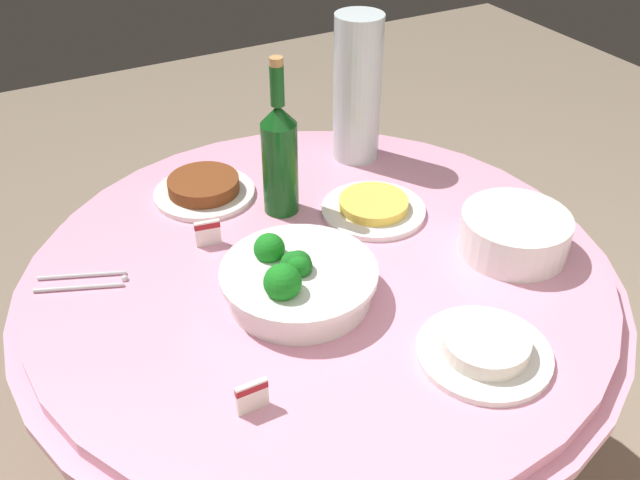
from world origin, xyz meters
TOP-DOWN VIEW (x-y plane):
  - buffet_table at (0.00, 0.00)m, footprint 1.16×1.16m
  - broccoli_bowl at (0.09, 0.07)m, footprint 0.28×0.28m
  - plate_stack at (-0.35, 0.15)m, footprint 0.21×0.21m
  - wine_bottle at (-0.01, -0.20)m, footprint 0.07×0.07m
  - decorative_fruit_vase at (-0.27, -0.33)m, footprint 0.11×0.11m
  - serving_tongs at (0.41, -0.15)m, footprint 0.16×0.10m
  - food_plate_stir_fry at (0.11, -0.33)m, footprint 0.22×0.22m
  - food_plate_fried_egg at (-0.18, -0.10)m, footprint 0.22×0.22m
  - food_plate_rice at (-0.11, 0.35)m, footprint 0.22×0.22m
  - label_placard_front at (0.26, 0.27)m, footprint 0.05×0.01m
  - label_placard_mid at (0.17, -0.15)m, footprint 0.05×0.02m

SIDE VIEW (x-z plane):
  - buffet_table at x=0.00m, z-range 0.01..0.75m
  - serving_tongs at x=0.41m, z-range 0.74..0.75m
  - food_plate_fried_egg at x=-0.18m, z-range 0.74..0.77m
  - food_plate_rice at x=-0.11m, z-range 0.74..0.78m
  - food_plate_stir_fry at x=0.11m, z-range 0.74..0.78m
  - label_placard_front at x=0.26m, z-range 0.74..0.80m
  - label_placard_mid at x=0.17m, z-range 0.74..0.80m
  - broccoli_bowl at x=0.09m, z-range 0.72..0.84m
  - plate_stack at x=-0.35m, z-range 0.74..0.82m
  - wine_bottle at x=-0.01m, z-range 0.70..1.04m
  - decorative_fruit_vase at x=-0.27m, z-range 0.72..1.06m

